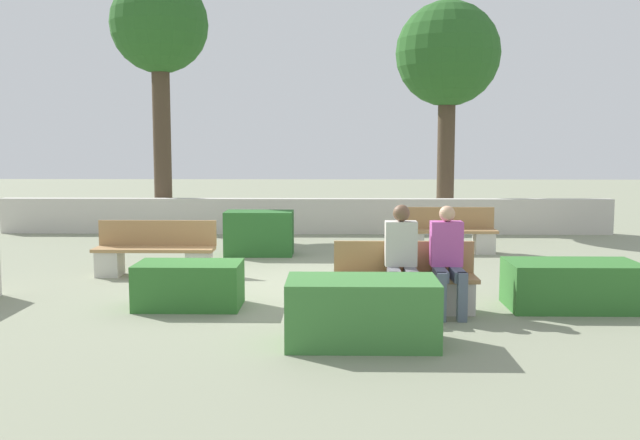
{
  "coord_description": "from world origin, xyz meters",
  "views": [
    {
      "loc": [
        0.68,
        -10.07,
        2.05
      ],
      "look_at": [
        0.46,
        0.5,
        0.9
      ],
      "focal_mm": 40.0,
      "sensor_mm": 36.0,
      "label": 1
    }
  ],
  "objects_px": {
    "bench_right_side": "(448,236)",
    "tree_center_left": "(448,58)",
    "person_seated_woman": "(448,256)",
    "bench_left_side": "(155,255)",
    "bench_front": "(405,286)",
    "person_seated_man": "(402,255)",
    "tree_leftmost": "(159,31)"
  },
  "relations": [
    {
      "from": "bench_front",
      "to": "bench_left_side",
      "type": "bearing_deg",
      "value": 147.75
    },
    {
      "from": "person_seated_woman",
      "to": "tree_leftmost",
      "type": "relative_size",
      "value": 0.22
    },
    {
      "from": "person_seated_man",
      "to": "tree_leftmost",
      "type": "xyz_separation_m",
      "value": [
        -4.8,
        8.11,
        3.87
      ]
    },
    {
      "from": "bench_right_side",
      "to": "person_seated_woman",
      "type": "height_order",
      "value": "person_seated_woman"
    },
    {
      "from": "person_seated_man",
      "to": "tree_leftmost",
      "type": "height_order",
      "value": "tree_leftmost"
    },
    {
      "from": "bench_left_side",
      "to": "tree_leftmost",
      "type": "height_order",
      "value": "tree_leftmost"
    },
    {
      "from": "bench_right_side",
      "to": "person_seated_man",
      "type": "xyz_separation_m",
      "value": [
        -1.33,
        -4.83,
        0.4
      ]
    },
    {
      "from": "person_seated_man",
      "to": "tree_center_left",
      "type": "height_order",
      "value": "tree_center_left"
    },
    {
      "from": "tree_center_left",
      "to": "bench_front",
      "type": "bearing_deg",
      "value": -101.82
    },
    {
      "from": "bench_left_side",
      "to": "person_seated_woman",
      "type": "xyz_separation_m",
      "value": [
        4.13,
        -2.44,
        0.39
      ]
    },
    {
      "from": "person_seated_woman",
      "to": "tree_leftmost",
      "type": "xyz_separation_m",
      "value": [
        -5.35,
        8.11,
        3.87
      ]
    },
    {
      "from": "bench_right_side",
      "to": "tree_center_left",
      "type": "distance_m",
      "value": 5.44
    },
    {
      "from": "bench_front",
      "to": "person_seated_woman",
      "type": "bearing_deg",
      "value": -16.0
    },
    {
      "from": "bench_right_side",
      "to": "person_seated_woman",
      "type": "distance_m",
      "value": 4.91
    },
    {
      "from": "bench_front",
      "to": "tree_center_left",
      "type": "bearing_deg",
      "value": 78.18
    },
    {
      "from": "bench_front",
      "to": "person_seated_man",
      "type": "distance_m",
      "value": 0.43
    },
    {
      "from": "bench_front",
      "to": "tree_center_left",
      "type": "xyz_separation_m",
      "value": [
        1.8,
        8.62,
        3.73
      ]
    },
    {
      "from": "bench_right_side",
      "to": "tree_center_left",
      "type": "bearing_deg",
      "value": 91.87
    },
    {
      "from": "bench_left_side",
      "to": "person_seated_man",
      "type": "distance_m",
      "value": 4.35
    },
    {
      "from": "bench_front",
      "to": "bench_left_side",
      "type": "xyz_separation_m",
      "value": [
        -3.64,
        2.3,
        0.01
      ]
    },
    {
      "from": "person_seated_woman",
      "to": "tree_leftmost",
      "type": "height_order",
      "value": "tree_leftmost"
    },
    {
      "from": "tree_leftmost",
      "to": "tree_center_left",
      "type": "distance_m",
      "value": 6.72
    },
    {
      "from": "bench_right_side",
      "to": "tree_center_left",
      "type": "xyz_separation_m",
      "value": [
        0.54,
        3.92,
        3.73
      ]
    },
    {
      "from": "person_seated_man",
      "to": "tree_center_left",
      "type": "bearing_deg",
      "value": 78.0
    },
    {
      "from": "bench_left_side",
      "to": "bench_right_side",
      "type": "height_order",
      "value": "same"
    },
    {
      "from": "bench_right_side",
      "to": "bench_front",
      "type": "bearing_deg",
      "value": -95.48
    },
    {
      "from": "bench_right_side",
      "to": "person_seated_man",
      "type": "bearing_deg",
      "value": -95.7
    },
    {
      "from": "person_seated_man",
      "to": "person_seated_woman",
      "type": "xyz_separation_m",
      "value": [
        0.55,
        -0.0,
        -0.01
      ]
    },
    {
      "from": "person_seated_man",
      "to": "tree_center_left",
      "type": "xyz_separation_m",
      "value": [
        1.86,
        8.75,
        3.33
      ]
    },
    {
      "from": "bench_right_side",
      "to": "tree_center_left",
      "type": "relative_size",
      "value": 0.33
    },
    {
      "from": "person_seated_woman",
      "to": "tree_center_left",
      "type": "xyz_separation_m",
      "value": [
        1.31,
        8.76,
        3.34
      ]
    },
    {
      "from": "bench_left_side",
      "to": "tree_center_left",
      "type": "relative_size",
      "value": 0.34
    }
  ]
}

